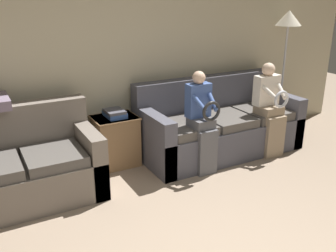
% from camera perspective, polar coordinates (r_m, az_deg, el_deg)
% --- Properties ---
extents(wall_back, '(7.93, 0.06, 2.55)m').
position_cam_1_polar(wall_back, '(4.60, -9.75, 10.08)').
color(wall_back, '#BCB293').
rests_on(wall_back, ground_plane).
extents(couch_main, '(2.14, 0.90, 0.96)m').
position_cam_1_polar(couch_main, '(5.01, 7.66, -0.13)').
color(couch_main, '#4C4C56').
rests_on(couch_main, ground_plane).
extents(couch_side, '(1.53, 0.86, 0.94)m').
position_cam_1_polar(couch_side, '(4.11, -21.40, -6.12)').
color(couch_side, '#70665B').
rests_on(couch_side, ground_plane).
extents(child_left_seated, '(0.29, 0.36, 1.19)m').
position_cam_1_polar(child_left_seated, '(4.32, 5.22, 1.12)').
color(child_left_seated, '#56565B').
rests_on(child_left_seated, ground_plane).
extents(child_right_seated, '(0.35, 0.37, 1.19)m').
position_cam_1_polar(child_right_seated, '(4.96, 15.30, 2.90)').
color(child_right_seated, gray).
rests_on(child_right_seated, ground_plane).
extents(side_shelf, '(0.52, 0.43, 0.62)m').
position_cam_1_polar(side_shelf, '(4.61, -8.00, -2.18)').
color(side_shelf, olive).
rests_on(side_shelf, ground_plane).
extents(book_stack, '(0.22, 0.31, 0.09)m').
position_cam_1_polar(book_stack, '(4.50, -8.14, 1.93)').
color(book_stack, '#33569E').
rests_on(book_stack, side_shelf).
extents(floor_lamp, '(0.36, 0.36, 1.79)m').
position_cam_1_polar(floor_lamp, '(5.75, 17.80, 14.09)').
color(floor_lamp, '#2D2B28').
rests_on(floor_lamp, ground_plane).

